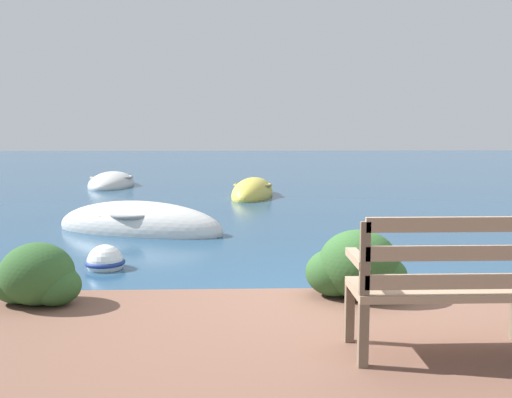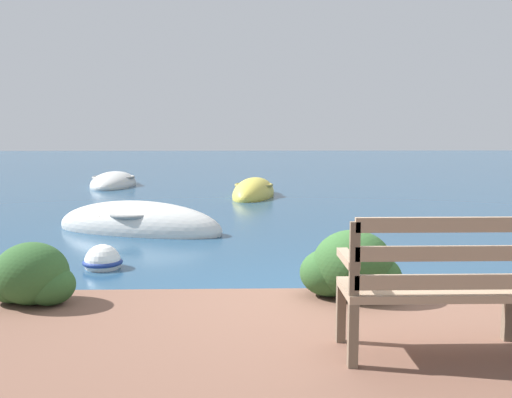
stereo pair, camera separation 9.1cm
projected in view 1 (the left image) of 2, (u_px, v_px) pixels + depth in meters
The scene contains 8 objects.
ground_plane at pixel (328, 311), 5.25m from camera, with size 80.00×80.00×0.00m.
park_bench at pixel (449, 282), 3.61m from camera, with size 1.22×0.48×0.93m.
hedge_clump_far_left at pixel (36, 278), 4.71m from camera, with size 0.76×0.55×0.52m.
hedge_clump_left at pixel (357, 268), 4.91m from camera, with size 0.87×0.62×0.59m.
rowboat_nearest at pixel (139, 228), 9.29m from camera, with size 3.07×1.88×0.89m.
rowboat_mid at pixel (253, 194), 14.21m from camera, with size 1.45×2.70×0.82m.
rowboat_far at pixel (112, 184), 16.81m from camera, with size 1.24×2.77×0.75m.
mooring_buoy at pixel (105, 262), 6.84m from camera, with size 0.48×0.48×0.43m.
Camera 1 is at (-0.83, -5.06, 1.66)m, focal length 40.00 mm.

